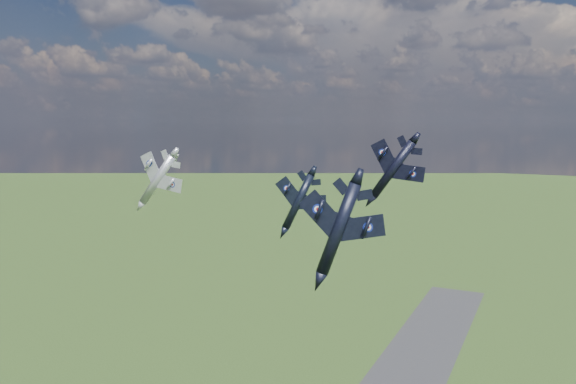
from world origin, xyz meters
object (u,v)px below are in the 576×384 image
at_px(jet_lead_navy, 298,201).
at_px(jet_left_silver, 158,179).
at_px(jet_right_navy, 339,229).
at_px(jet_high_navy, 393,169).

xyz_separation_m(jet_lead_navy, jet_left_silver, (-25.53, -4.03, 2.88)).
relative_size(jet_right_navy, jet_left_silver, 1.02).
distance_m(jet_lead_navy, jet_left_silver, 26.01).
height_order(jet_right_navy, jet_left_silver, jet_left_silver).
bearing_deg(jet_left_silver, jet_right_navy, -30.92).
relative_size(jet_lead_navy, jet_high_navy, 0.98).
bearing_deg(jet_right_navy, jet_high_navy, 67.56).
height_order(jet_right_navy, jet_high_navy, jet_high_navy).
xyz_separation_m(jet_right_navy, jet_left_silver, (-41.79, 20.81, 1.71)).
bearing_deg(jet_lead_navy, jet_high_navy, -27.05).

